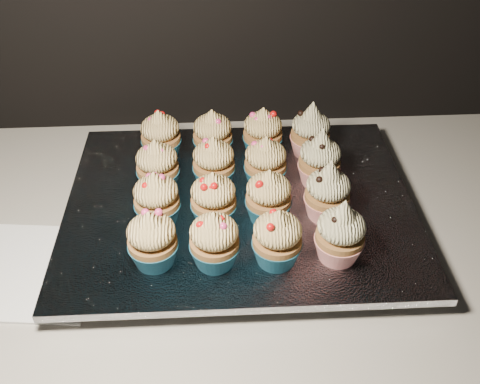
{
  "coord_description": "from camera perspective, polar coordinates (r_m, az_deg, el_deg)",
  "views": [
    {
      "loc": [
        0.08,
        1.14,
        1.44
      ],
      "look_at": [
        0.11,
        1.73,
        0.95
      ],
      "focal_mm": 40.0,
      "sensor_mm": 36.0,
      "label": 1
    }
  ],
  "objects": [
    {
      "name": "cupcake_11",
      "position": [
        0.79,
        8.5,
        3.41
      ],
      "size": [
        0.06,
        0.06,
        0.1
      ],
      "color": "red",
      "rests_on": "foil_lining"
    },
    {
      "name": "cupcake_1",
      "position": [
        0.66,
        -2.75,
        -5.2
      ],
      "size": [
        0.06,
        0.06,
        0.08
      ],
      "color": "#1A5E7C",
      "rests_on": "foil_lining"
    },
    {
      "name": "cupcake_13",
      "position": [
        0.84,
        -2.93,
        6.07
      ],
      "size": [
        0.06,
        0.06,
        0.08
      ],
      "color": "#1A5E7C",
      "rests_on": "foil_lining"
    },
    {
      "name": "cupcake_8",
      "position": [
        0.79,
        -8.8,
        2.73
      ],
      "size": [
        0.06,
        0.06,
        0.08
      ],
      "color": "#1A5E7C",
      "rests_on": "foil_lining"
    },
    {
      "name": "worktop",
      "position": [
        0.79,
        -7.83,
        -5.58
      ],
      "size": [
        2.44,
        0.64,
        0.04
      ],
      "primitive_type": "cube",
      "color": "beige",
      "rests_on": "cabinet"
    },
    {
      "name": "cupcake_15",
      "position": [
        0.85,
        7.52,
        6.37
      ],
      "size": [
        0.06,
        0.06,
        0.1
      ],
      "color": "red",
      "rests_on": "foil_lining"
    },
    {
      "name": "cupcake_0",
      "position": [
        0.67,
        -9.34,
        -5.08
      ],
      "size": [
        0.06,
        0.06,
        0.08
      ],
      "color": "#1A5E7C",
      "rests_on": "foil_lining"
    },
    {
      "name": "cupcake_2",
      "position": [
        0.66,
        3.99,
        -4.99
      ],
      "size": [
        0.06,
        0.06,
        0.08
      ],
      "color": "#1A5E7C",
      "rests_on": "foil_lining"
    },
    {
      "name": "cupcake_5",
      "position": [
        0.72,
        -2.84,
        -0.83
      ],
      "size": [
        0.06,
        0.06,
        0.08
      ],
      "color": "#1A5E7C",
      "rests_on": "foil_lining"
    },
    {
      "name": "cupcake_4",
      "position": [
        0.73,
        -8.88,
        -0.82
      ],
      "size": [
        0.06,
        0.06,
        0.08
      ],
      "color": "#1A5E7C",
      "rests_on": "foil_lining"
    },
    {
      "name": "foil_lining",
      "position": [
        0.78,
        -0.0,
        -1.25
      ],
      "size": [
        0.5,
        0.39,
        0.01
      ],
      "primitive_type": "cube",
      "rotation": [
        0.0,
        0.0,
        -0.01
      ],
      "color": "silver",
      "rests_on": "baking_tray"
    },
    {
      "name": "cupcake_7",
      "position": [
        0.74,
        9.32,
        -0.08
      ],
      "size": [
        0.06,
        0.06,
        0.1
      ],
      "color": "red",
      "rests_on": "foil_lining"
    },
    {
      "name": "napkin",
      "position": [
        0.77,
        -21.03,
        -7.82
      ],
      "size": [
        0.19,
        0.19,
        0.0
      ],
      "primitive_type": "cube",
      "rotation": [
        0.0,
        0.0,
        -0.1
      ],
      "color": "white",
      "rests_on": "worktop"
    },
    {
      "name": "cupcake_9",
      "position": [
        0.78,
        -2.81,
        3.09
      ],
      "size": [
        0.06,
        0.06,
        0.08
      ],
      "color": "#1A5E7C",
      "rests_on": "foil_lining"
    },
    {
      "name": "cupcake_6",
      "position": [
        0.72,
        3.04,
        -0.55
      ],
      "size": [
        0.06,
        0.06,
        0.08
      ],
      "color": "#1A5E7C",
      "rests_on": "foil_lining"
    },
    {
      "name": "baking_tray",
      "position": [
        0.79,
        -0.0,
        -2.18
      ],
      "size": [
        0.46,
        0.35,
        0.02
      ],
      "primitive_type": "cube",
      "rotation": [
        0.0,
        0.0,
        -0.01
      ],
      "color": "black",
      "rests_on": "worktop"
    },
    {
      "name": "cupcake_12",
      "position": [
        0.85,
        -8.46,
        5.92
      ],
      "size": [
        0.06,
        0.06,
        0.08
      ],
      "color": "#1A5E7C",
      "rests_on": "foil_lining"
    },
    {
      "name": "cupcake_3",
      "position": [
        0.68,
        10.65,
        -4.39
      ],
      "size": [
        0.06,
        0.06,
        0.1
      ],
      "color": "red",
      "rests_on": "foil_lining"
    },
    {
      "name": "cupcake_10",
      "position": [
        0.78,
        2.73,
        3.11
      ],
      "size": [
        0.06,
        0.06,
        0.08
      ],
      "color": "#1A5E7C",
      "rests_on": "foil_lining"
    },
    {
      "name": "cupcake_14",
      "position": [
        0.85,
        2.43,
        6.3
      ],
      "size": [
        0.06,
        0.06,
        0.08
      ],
      "color": "#1A5E7C",
      "rests_on": "foil_lining"
    }
  ]
}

